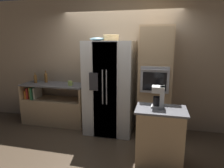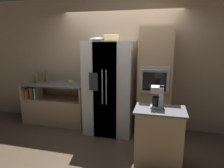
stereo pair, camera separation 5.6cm
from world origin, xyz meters
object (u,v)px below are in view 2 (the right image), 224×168
wicker_basket (111,37)px  bottle_tall (36,78)px  bottle_wide (36,78)px  fruit_bowl (97,39)px  coffee_maker (158,96)px  wall_oven (155,82)px  refrigerator (110,87)px  mug (70,83)px  bottle_short (47,77)px

wicker_basket → bottle_tall: size_ratio=1.53×
bottle_tall → bottle_wide: 0.10m
bottle_tall → bottle_wide: size_ratio=0.87×
fruit_bowl → coffee_maker: size_ratio=0.96×
wicker_basket → bottle_tall: 2.12m
wall_oven → coffee_maker: bearing=-84.8°
wicker_basket → fruit_bowl: bearing=-171.9°
refrigerator → mug: bearing=178.3°
bottle_tall → coffee_maker: coffee_maker is taller
wall_oven → bottle_tall: 2.77m
wicker_basket → bottle_short: wicker_basket is taller
bottle_tall → coffee_maker: (2.86, -1.16, 0.06)m
bottle_short → bottle_tall: bearing=-174.3°
wall_oven → coffee_maker: (0.09, -1.01, 0.00)m
wall_oven → coffee_maker: 1.01m
bottle_tall → mug: (0.97, -0.18, -0.04)m
wicker_basket → mug: bearing=177.4°
bottle_short → mug: bearing=-16.2°
wall_oven → bottle_short: 2.51m
coffee_maker → fruit_bowl: bearing=143.8°
bottle_wide → wicker_basket: bearing=-4.4°
bottle_wide → wall_oven: bearing=-1.5°
wicker_basket → mug: wicker_basket is taller
fruit_bowl → mug: 1.15m
fruit_bowl → bottle_short: bearing=168.2°
fruit_bowl → bottle_short: size_ratio=1.11×
refrigerator → wicker_basket: bearing=-26.5°
wicker_basket → bottle_wide: size_ratio=1.33×
wall_oven → coffee_maker: wall_oven is taller
wall_oven → bottle_wide: bearing=178.5°
bottle_tall → bottle_wide: bottle_wide is taller
wicker_basket → fruit_bowl: size_ratio=1.02×
refrigerator → wall_oven: bearing=3.5°
coffee_maker → wicker_basket: bearing=135.7°
wicker_basket → fruit_bowl: wicker_basket is taller
refrigerator → mug: size_ratio=14.50×
wall_oven → bottle_wide: (-2.71, 0.07, -0.05)m
refrigerator → wall_oven: (0.90, 0.06, 0.14)m
coffee_maker → mug: bearing=152.6°
bottle_wide → mug: (0.92, -0.10, -0.05)m
fruit_bowl → coffee_maker: (1.23, -0.90, -0.83)m
wall_oven → bottle_short: bearing=176.0°
bottle_short → bottle_wide: bearing=-153.3°
fruit_bowl → mug: (-0.66, 0.08, -0.94)m
wicker_basket → bottle_wide: wicker_basket is taller
wall_oven → mug: bearing=-179.1°
wall_oven → bottle_short: (-2.50, 0.18, -0.03)m
fruit_bowl → wicker_basket: bearing=8.1°
bottle_tall → bottle_short: size_ratio=0.74×
bottle_tall → mug: 0.99m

